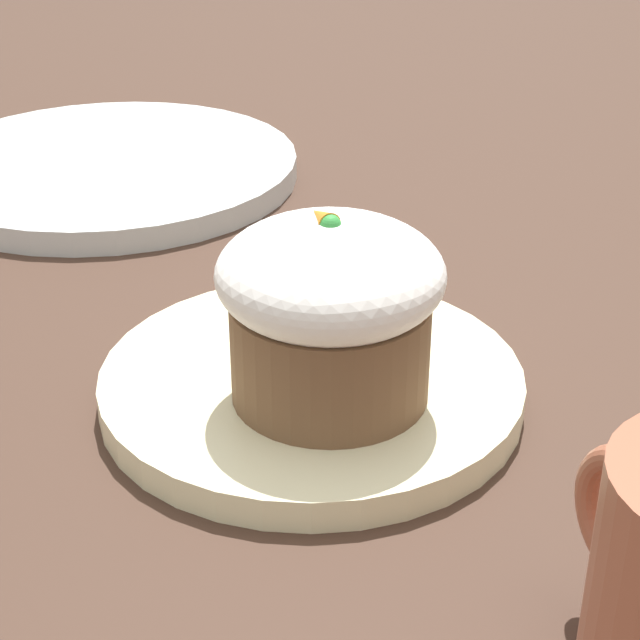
# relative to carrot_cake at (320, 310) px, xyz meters

# --- Properties ---
(ground_plane) EXTENTS (4.00, 4.00, 0.00)m
(ground_plane) POSITION_rel_carrot_cake_xyz_m (0.02, -0.00, -0.06)
(ground_plane) COLOR #3D281E
(dessert_plate) EXTENTS (0.20, 0.20, 0.02)m
(dessert_plate) POSITION_rel_carrot_cake_xyz_m (0.02, -0.00, -0.05)
(dessert_plate) COLOR beige
(dessert_plate) RESTS_ON ground_plane
(carrot_cake) EXTENTS (0.10, 0.10, 0.09)m
(carrot_cake) POSITION_rel_carrot_cake_xyz_m (0.00, 0.00, 0.00)
(carrot_cake) COLOR brown
(carrot_cake) RESTS_ON dessert_plate
(spoon) EXTENTS (0.13, 0.04, 0.01)m
(spoon) POSITION_rel_carrot_cake_xyz_m (0.02, -0.01, -0.04)
(spoon) COLOR silver
(spoon) RESTS_ON dessert_plate
(side_plate) EXTENTS (0.28, 0.28, 0.02)m
(side_plate) POSITION_rel_carrot_cake_xyz_m (0.36, 0.02, -0.05)
(side_plate) COLOR silver
(side_plate) RESTS_ON ground_plane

